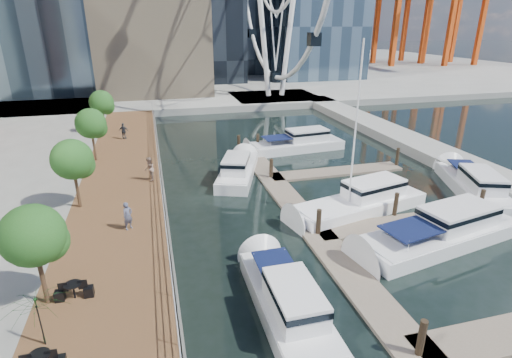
{
  "coord_description": "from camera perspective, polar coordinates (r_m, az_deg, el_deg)",
  "views": [
    {
      "loc": [
        -6.29,
        -12.05,
        12.32
      ],
      "look_at": [
        -0.19,
        10.94,
        3.0
      ],
      "focal_mm": 28.0,
      "sensor_mm": 36.0,
      "label": 1
    }
  ],
  "objects": [
    {
      "name": "pier",
      "position": [
        68.22,
        2.73,
        11.4
      ],
      "size": [
        14.0,
        12.0,
        1.0
      ],
      "primitive_type": "cube",
      "color": "gray",
      "rests_on": "ground"
    },
    {
      "name": "railing",
      "position": [
        29.13,
        -13.41,
        -0.97
      ],
      "size": [
        0.1,
        60.0,
        1.05
      ],
      "primitive_type": null,
      "color": "white",
      "rests_on": "boardwalk"
    },
    {
      "name": "breakwater",
      "position": [
        43.1,
        23.56,
        3.67
      ],
      "size": [
        4.0,
        60.0,
        1.0
      ],
      "primitive_type": "cube",
      "color": "gray",
      "rests_on": "ground"
    },
    {
      "name": "pedestrian_near",
      "position": [
        24.48,
        -17.85,
        -5.04
      ],
      "size": [
        0.74,
        0.71,
        1.7
      ],
      "primitive_type": "imported",
      "rotation": [
        0.0,
        0.0,
        0.69
      ],
      "color": "#4F5269",
      "rests_on": "boardwalk"
    },
    {
      "name": "moored_yachts",
      "position": [
        28.97,
        14.41,
        -4.5
      ],
      "size": [
        22.83,
        38.04,
        11.5
      ],
      "color": "white",
      "rests_on": "ground"
    },
    {
      "name": "pedestrian_mid",
      "position": [
        31.47,
        -14.99,
        1.36
      ],
      "size": [
        0.73,
        0.92,
        1.86
      ],
      "primitive_type": "imported",
      "rotation": [
        0.0,
        0.0,
        -1.6
      ],
      "color": "gray",
      "rests_on": "boardwalk"
    },
    {
      "name": "land_far",
      "position": [
        114.83,
        -12.05,
        15.05
      ],
      "size": [
        200.0,
        114.0,
        1.0
      ],
      "primitive_type": "cube",
      "color": "gray",
      "rests_on": "ground"
    },
    {
      "name": "pedestrian_far",
      "position": [
        43.98,
        -18.37,
        6.52
      ],
      "size": [
        1.07,
        0.74,
        1.68
      ],
      "primitive_type": "imported",
      "rotation": [
        0.0,
        0.0,
        2.78
      ],
      "color": "#2F333B",
      "rests_on": "boardwalk"
    },
    {
      "name": "street_trees",
      "position": [
        27.74,
        -24.8,
        2.54
      ],
      "size": [
        2.6,
        42.6,
        4.6
      ],
      "color": "#3F2B1C",
      "rests_on": "ground"
    },
    {
      "name": "floating_docks",
      "position": [
        28.78,
        16.44,
        -3.81
      ],
      "size": [
        16.0,
        34.0,
        2.6
      ],
      "color": "#6D6051",
      "rests_on": "ground"
    },
    {
      "name": "seawall",
      "position": [
        29.52,
        -13.05,
        -2.8
      ],
      "size": [
        0.25,
        60.0,
        1.0
      ],
      "primitive_type": "cube",
      "color": "#595954",
      "rests_on": "ground"
    },
    {
      "name": "ground",
      "position": [
        18.35,
        10.05,
        -21.2
      ],
      "size": [
        520.0,
        520.0,
        0.0
      ],
      "primitive_type": "plane",
      "color": "black",
      "rests_on": "ground"
    },
    {
      "name": "yacht_foreground",
      "position": [
        26.63,
        24.58,
        -8.31
      ],
      "size": [
        12.28,
        5.4,
        2.15
      ],
      "primitive_type": null,
      "rotation": [
        0.0,
        0.0,
        1.76
      ],
      "color": "silver",
      "rests_on": "ground"
    },
    {
      "name": "boardwalk",
      "position": [
        29.65,
        -18.84,
        -3.33
      ],
      "size": [
        6.0,
        60.0,
        1.0
      ],
      "primitive_type": "cube",
      "color": "brown",
      "rests_on": "ground"
    }
  ]
}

